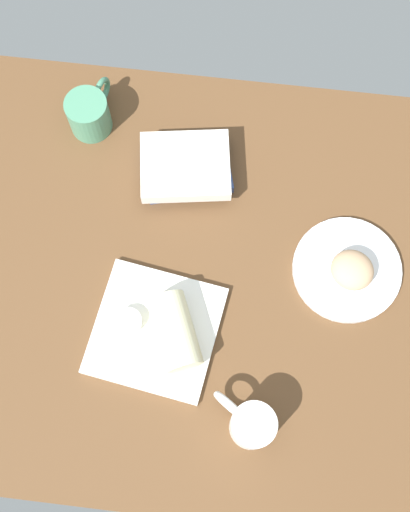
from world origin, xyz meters
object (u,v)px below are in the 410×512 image
at_px(square_plate, 155,331).
at_px(sauce_cup, 128,322).
at_px(round_plate, 347,269).
at_px(book_stack, 186,167).
at_px(scone_pastry, 352,270).
at_px(coffee_mug, 251,424).
at_px(second_mug, 89,113).
at_px(breakfast_wrap, 175,332).

xyz_separation_m(square_plate, sauce_cup, (-0.05, 0.01, 0.02)).
xyz_separation_m(round_plate, book_stack, (-0.34, 0.17, 0.02)).
xyz_separation_m(scone_pastry, coffee_mug, (-0.17, -0.31, 0.01)).
xyz_separation_m(round_plate, scone_pastry, (0.00, -0.01, 0.03)).
bearing_deg(sauce_cup, book_stack, 78.15).
relative_size(scone_pastry, book_stack, 0.42).
bearing_deg(round_plate, second_mug, 154.61).
distance_m(sauce_cup, coffee_mug, 0.30).
distance_m(sauce_cup, breakfast_wrap, 0.10).
height_order(square_plate, coffee_mug, coffee_mug).
xyz_separation_m(square_plate, breakfast_wrap, (0.04, -0.01, 0.04)).
bearing_deg(scone_pastry, sauce_cup, -160.40).
bearing_deg(round_plate, scone_pastry, -65.36).
relative_size(round_plate, square_plate, 0.93).
distance_m(breakfast_wrap, coffee_mug, 0.22).
bearing_deg(round_plate, book_stack, 153.16).
bearing_deg(coffee_mug, sauce_cup, 146.73).
height_order(round_plate, square_plate, square_plate).
distance_m(coffee_mug, second_mug, 0.70).
bearing_deg(round_plate, breakfast_wrap, -151.70).
bearing_deg(book_stack, sauce_cup, -101.85).
height_order(round_plate, book_stack, book_stack).
xyz_separation_m(scone_pastry, square_plate, (-0.36, -0.15, -0.03)).
distance_m(round_plate, coffee_mug, 0.36).
height_order(square_plate, second_mug, second_mug).
bearing_deg(book_stack, breakfast_wrap, -86.13).
height_order(scone_pastry, book_stack, scone_pastry).
height_order(round_plate, coffee_mug, coffee_mug).
distance_m(scone_pastry, book_stack, 0.39).
height_order(sauce_cup, book_stack, book_stack).
bearing_deg(square_plate, coffee_mug, -38.32).
xyz_separation_m(square_plate, book_stack, (0.02, 0.34, 0.02)).
bearing_deg(sauce_cup, coffee_mug, -33.27).
distance_m(sauce_cup, second_mug, 0.44).
distance_m(round_plate, square_plate, 0.39).
xyz_separation_m(sauce_cup, book_stack, (0.07, 0.33, 0.00)).
distance_m(square_plate, coffee_mug, 0.25).
height_order(square_plate, breakfast_wrap, breakfast_wrap).
distance_m(scone_pastry, second_mug, 0.62).
bearing_deg(breakfast_wrap, sauce_cup, 148.85).
bearing_deg(square_plate, round_plate, 24.72).
bearing_deg(book_stack, scone_pastry, -27.86).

